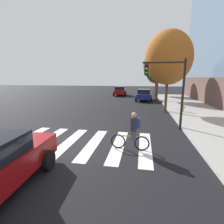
{
  "coord_description": "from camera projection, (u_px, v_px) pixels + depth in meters",
  "views": [
    {
      "loc": [
        3.04,
        -7.37,
        3.11
      ],
      "look_at": [
        1.34,
        2.06,
        1.17
      ],
      "focal_mm": 27.0,
      "sensor_mm": 36.0,
      "label": 1
    }
  ],
  "objects": [
    {
      "name": "street_tree_near",
      "position": [
        169.0,
        58.0,
        14.47
      ],
      "size": [
        4.0,
        4.0,
        7.12
      ],
      "color": "#4C3823",
      "rests_on": "ground"
    },
    {
      "name": "street_tree_far",
      "position": [
        156.0,
        72.0,
        28.73
      ],
      "size": [
        3.45,
        3.45,
        6.14
      ],
      "color": "#4C3823",
      "rests_on": "ground"
    },
    {
      "name": "crosswalk_stripes",
      "position": [
        81.0,
        143.0,
        8.23
      ],
      "size": [
        6.7,
        3.95,
        0.01
      ],
      "color": "silver",
      "rests_on": "ground"
    },
    {
      "name": "street_tree_mid",
      "position": [
        158.0,
        65.0,
        22.48
      ],
      "size": [
        4.0,
        4.0,
        7.12
      ],
      "color": "#4C3823",
      "rests_on": "ground"
    },
    {
      "name": "fire_hydrant",
      "position": [
        183.0,
        107.0,
        15.06
      ],
      "size": [
        0.33,
        0.22,
        0.78
      ],
      "color": "gold",
      "rests_on": "sidewalk"
    },
    {
      "name": "ground_plane",
      "position": [
        78.0,
        143.0,
        8.26
      ],
      "size": [
        120.0,
        120.0,
        0.0
      ],
      "primitive_type": "plane",
      "color": "black"
    },
    {
      "name": "sedan_far",
      "position": [
        120.0,
        91.0,
        30.45
      ],
      "size": [
        2.45,
        4.81,
        1.62
      ],
      "color": "maroon",
      "rests_on": "ground"
    },
    {
      "name": "sedan_mid",
      "position": [
        144.0,
        95.0,
        23.61
      ],
      "size": [
        2.25,
        4.64,
        1.59
      ],
      "color": "navy",
      "rests_on": "ground"
    },
    {
      "name": "traffic_light_near",
      "position": [
        169.0,
        82.0,
        9.93
      ],
      "size": [
        2.47,
        0.28,
        4.2
      ],
      "color": "black",
      "rests_on": "ground"
    },
    {
      "name": "manhole_cover",
      "position": [
        46.0,
        156.0,
        6.84
      ],
      "size": [
        0.64,
        0.64,
        0.01
      ],
      "primitive_type": "cylinder",
      "color": "#473D1E",
      "rests_on": "ground"
    },
    {
      "name": "cyclist",
      "position": [
        133.0,
        131.0,
        7.27
      ],
      "size": [
        1.71,
        0.37,
        1.69
      ],
      "color": "black",
      "rests_on": "ground"
    }
  ]
}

